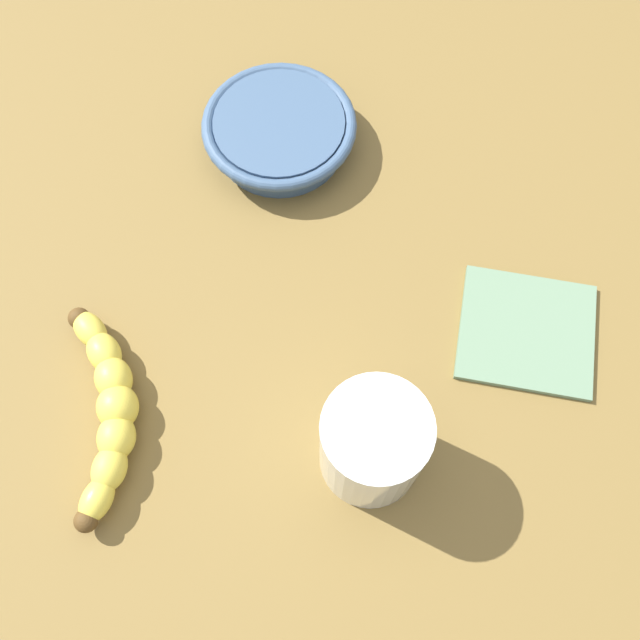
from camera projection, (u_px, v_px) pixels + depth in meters
wooden_tabletop at (305, 335)px, 65.94cm from camera, size 120.00×120.00×3.00cm
banana at (108, 409)px, 59.85cm from camera, size 19.44×7.56×3.51cm
smoothie_glass at (373, 445)px, 55.63cm from camera, size 8.35×8.35×10.03cm
ceramic_bowl at (280, 130)px, 70.48cm from camera, size 15.19×15.19×3.65cm
folded_napkin at (526, 330)px, 64.23cm from camera, size 12.89×13.58×0.60cm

